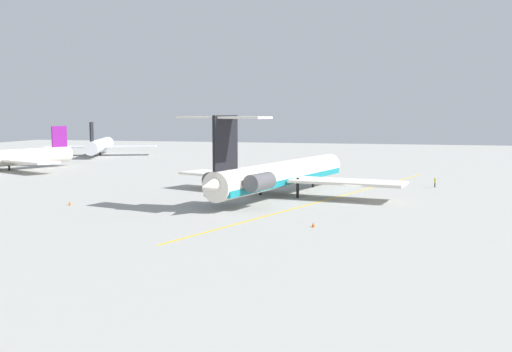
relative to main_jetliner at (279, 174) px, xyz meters
The scene contains 10 objects.
ground 11.76m from the main_jetliner, 107.31° to the right, with size 303.77×303.77×0.00m, color #9E9E99.
main_jetliner is the anchor object (origin of this frame).
airliner_mid_right 67.29m from the main_jetliner, 69.83° to the left, with size 28.97×29.22×9.09m.
airliner_far_right 95.33m from the main_jetliner, 43.88° to the left, with size 31.42×31.55×9.66m.
ground_crew_near_nose 26.26m from the main_jetliner, 26.05° to the left, with size 0.38×0.31×1.83m.
ground_crew_near_tail 27.93m from the main_jetliner, 54.22° to the right, with size 0.39×0.27×1.68m.
safety_cone_nose 29.13m from the main_jetliner, 120.33° to the left, with size 0.40×0.40×0.55m, color #EA590F.
safety_cone_wingtip 23.35m from the main_jetliner, 159.24° to the right, with size 0.40×0.40×0.55m, color #EA590F.
safety_cone_tail 27.94m from the main_jetliner, 22.14° to the left, with size 0.40×0.40×0.55m, color #EA590F.
taxiway_centreline 8.90m from the main_jetliner, 82.42° to the right, with size 73.96×0.36×0.01m, color gold.
Camera 1 is at (-79.31, -6.19, 12.13)m, focal length 41.18 mm.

